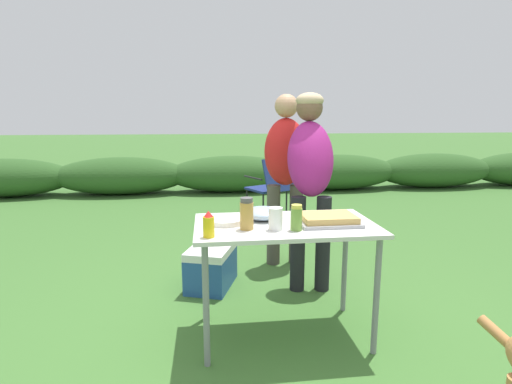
% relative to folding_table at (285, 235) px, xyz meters
% --- Properties ---
extents(ground_plane, '(60.00, 60.00, 0.00)m').
position_rel_folding_table_xyz_m(ground_plane, '(0.00, 0.00, -0.66)').
color(ground_plane, '#3D6B2D').
extents(shrub_hedge, '(14.40, 0.90, 0.67)m').
position_rel_folding_table_xyz_m(shrub_hedge, '(0.00, 5.02, -0.33)').
color(shrub_hedge, '#2D5623').
rests_on(shrub_hedge, ground).
extents(folding_table, '(1.10, 0.64, 0.74)m').
position_rel_folding_table_xyz_m(folding_table, '(0.00, 0.00, 0.00)').
color(folding_table, silver).
rests_on(folding_table, ground).
extents(food_tray, '(0.36, 0.28, 0.06)m').
position_rel_folding_table_xyz_m(food_tray, '(0.26, -0.03, 0.10)').
color(food_tray, '#9E9EA3').
rests_on(food_tray, folding_table).
extents(plate_stack, '(0.24, 0.24, 0.03)m').
position_rel_folding_table_xyz_m(plate_stack, '(-0.36, 0.06, 0.09)').
color(plate_stack, white).
rests_on(plate_stack, folding_table).
extents(mixing_bowl, '(0.25, 0.25, 0.08)m').
position_rel_folding_table_xyz_m(mixing_bowl, '(-0.12, 0.12, 0.12)').
color(mixing_bowl, '#99B2CC').
rests_on(mixing_bowl, folding_table).
extents(paper_cup_stack, '(0.08, 0.08, 0.13)m').
position_rel_folding_table_xyz_m(paper_cup_stack, '(-0.08, -0.13, 0.14)').
color(paper_cup_stack, white).
rests_on(paper_cup_stack, folding_table).
extents(mustard_bottle, '(0.06, 0.06, 0.15)m').
position_rel_folding_table_xyz_m(mustard_bottle, '(-0.47, -0.23, 0.15)').
color(mustard_bottle, yellow).
rests_on(mustard_bottle, folding_table).
extents(spice_jar, '(0.08, 0.08, 0.19)m').
position_rel_folding_table_xyz_m(spice_jar, '(-0.25, -0.10, 0.17)').
color(spice_jar, '#B2893D').
rests_on(spice_jar, folding_table).
extents(relish_jar, '(0.07, 0.07, 0.15)m').
position_rel_folding_table_xyz_m(relish_jar, '(0.03, -0.15, 0.15)').
color(relish_jar, olive).
rests_on(relish_jar, folding_table).
extents(standing_person_in_olive_jacket, '(0.42, 0.52, 1.57)m').
position_rel_folding_table_xyz_m(standing_person_in_olive_jacket, '(0.35, 0.75, 0.32)').
color(standing_person_in_olive_jacket, black).
rests_on(standing_person_in_olive_jacket, ground).
extents(standing_person_in_gray_fleece, '(0.40, 0.29, 1.58)m').
position_rel_folding_table_xyz_m(standing_person_in_gray_fleece, '(0.25, 1.26, 0.28)').
color(standing_person_in_gray_fleece, '#4C473D').
rests_on(standing_person_in_gray_fleece, ground).
extents(camp_chair_green_behind_table, '(0.68, 0.74, 0.83)m').
position_rel_folding_table_xyz_m(camp_chair_green_behind_table, '(0.41, 3.02, -0.20)').
color(camp_chair_green_behind_table, navy).
rests_on(camp_chair_green_behind_table, ground).
extents(cooler_box, '(0.46, 0.56, 0.34)m').
position_rel_folding_table_xyz_m(cooler_box, '(-0.45, 0.81, -0.49)').
color(cooler_box, '#234C93').
rests_on(cooler_box, ground).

